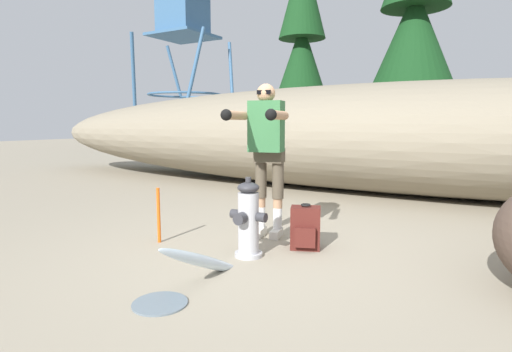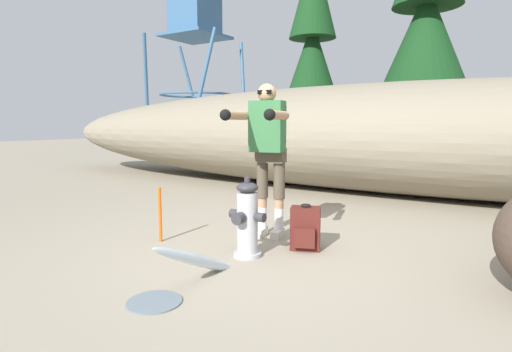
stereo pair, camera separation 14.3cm
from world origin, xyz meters
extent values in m
cube|color=gray|center=(0.00, 0.00, -0.02)|extent=(56.00, 56.00, 0.04)
ellipsoid|color=gray|center=(0.00, 4.34, 1.01)|extent=(17.77, 3.20, 2.03)
cylinder|color=#B2B2B7|center=(-0.15, -0.20, 0.02)|extent=(0.27, 0.27, 0.04)
cylinder|color=#B2B2B7|center=(-0.15, -0.20, 0.33)|extent=(0.20, 0.20, 0.59)
ellipsoid|color=#333338|center=(-0.15, -0.20, 0.68)|extent=(0.21, 0.21, 0.10)
cylinder|color=#333338|center=(-0.15, -0.20, 0.75)|extent=(0.06, 0.06, 0.05)
cylinder|color=#333338|center=(-0.29, -0.20, 0.41)|extent=(0.09, 0.09, 0.09)
cylinder|color=#333338|center=(0.00, -0.20, 0.41)|extent=(0.09, 0.09, 0.09)
cylinder|color=#333338|center=(-0.15, -0.34, 0.41)|extent=(0.11, 0.09, 0.11)
ellipsoid|color=silver|center=(-0.15, -0.89, 0.15)|extent=(0.10, 1.12, 0.60)
cylinder|color=slate|center=(-0.15, -1.42, 0.01)|extent=(0.40, 0.40, 0.01)
cube|color=beige|center=(-0.21, 0.52, 0.04)|extent=(0.16, 0.28, 0.09)
cylinder|color=white|center=(-0.23, 0.58, 0.21)|extent=(0.10, 0.10, 0.24)
cylinder|color=tan|center=(-0.23, 0.58, 0.38)|extent=(0.10, 0.10, 0.11)
cylinder|color=brown|center=(-0.23, 0.58, 0.66)|extent=(0.13, 0.13, 0.44)
cube|color=beige|center=(-0.41, 0.48, 0.04)|extent=(0.16, 0.28, 0.09)
cylinder|color=white|center=(-0.42, 0.53, 0.21)|extent=(0.10, 0.10, 0.24)
cylinder|color=tan|center=(-0.42, 0.53, 0.38)|extent=(0.10, 0.10, 0.11)
cylinder|color=brown|center=(-0.42, 0.53, 0.66)|extent=(0.13, 0.13, 0.44)
cube|color=brown|center=(-0.33, 0.56, 0.93)|extent=(0.36, 0.27, 0.16)
cube|color=#336B3D|center=(-0.29, 0.42, 1.25)|extent=(0.41, 0.32, 0.55)
cube|color=black|center=(-0.34, 0.62, 1.28)|extent=(0.31, 0.22, 0.40)
sphere|color=tan|center=(-0.29, 0.40, 1.61)|extent=(0.20, 0.20, 0.20)
cube|color=black|center=(-0.27, 0.32, 1.61)|extent=(0.15, 0.05, 0.04)
cylinder|color=tan|center=(0.01, 0.11, 1.37)|extent=(0.22, 0.59, 0.09)
sphere|color=black|center=(0.07, -0.15, 1.37)|extent=(0.11, 0.11, 0.11)
cylinder|color=tan|center=(-0.42, 0.01, 1.37)|extent=(0.22, 0.59, 0.09)
sphere|color=black|center=(-0.36, -0.25, 1.37)|extent=(0.11, 0.11, 0.11)
cube|color=#511E19|center=(0.23, 0.31, 0.22)|extent=(0.35, 0.30, 0.44)
cube|color=#511E19|center=(0.28, 0.18, 0.15)|extent=(0.22, 0.13, 0.20)
torus|color=black|center=(0.23, 0.31, 0.46)|extent=(0.10, 0.10, 0.02)
cube|color=black|center=(0.27, 0.44, 0.22)|extent=(0.06, 0.05, 0.37)
cube|color=black|center=(0.12, 0.38, 0.22)|extent=(0.06, 0.05, 0.37)
cylinder|color=#47331E|center=(-3.85, 9.32, 0.57)|extent=(0.29, 0.29, 1.13)
cone|color=#143D19|center=(-3.85, 9.32, 2.88)|extent=(2.39, 2.39, 3.50)
cylinder|color=#47331E|center=(-0.27, 8.97, 0.78)|extent=(0.35, 0.35, 1.56)
cone|color=#143D19|center=(-0.27, 8.97, 3.30)|extent=(2.88, 2.88, 3.49)
cylinder|color=#386089|center=(-9.14, 13.11, 2.59)|extent=(1.12, 1.12, 5.21)
cylinder|color=#386089|center=(-12.34, 13.11, 2.59)|extent=(1.12, 1.12, 5.21)
cylinder|color=#386089|center=(-9.14, 9.91, 2.59)|extent=(1.12, 1.12, 5.21)
cylinder|color=#386089|center=(-12.34, 9.91, 2.59)|extent=(1.12, 1.12, 5.21)
torus|color=#386089|center=(-10.74, 11.51, 2.59)|extent=(3.42, 3.42, 0.10)
cube|color=#386089|center=(-10.74, 11.51, 5.23)|extent=(2.56, 2.56, 0.12)
cube|color=#386089|center=(-10.74, 11.51, 6.19)|extent=(1.79, 1.79, 1.80)
cylinder|color=#E55914|center=(-1.23, -0.29, 0.30)|extent=(0.04, 0.04, 0.60)
camera|label=1|loc=(1.85, -3.47, 1.29)|focal=28.51mm
camera|label=2|loc=(1.97, -3.39, 1.29)|focal=28.51mm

